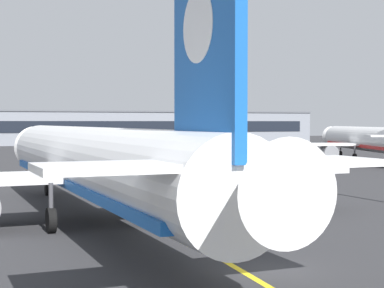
% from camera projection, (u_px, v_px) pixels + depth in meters
% --- Properties ---
extents(ground_plane, '(400.00, 400.00, 0.00)m').
position_uv_depth(ground_plane, '(268.00, 271.00, 23.77)').
color(ground_plane, '#2D2D30').
extents(taxiway_centreline, '(6.14, 179.92, 0.01)m').
position_uv_depth(taxiway_centreline, '(104.00, 190.00, 51.94)').
color(taxiway_centreline, yellow).
rests_on(taxiway_centreline, ground).
extents(airliner_foreground, '(32.18, 41.50, 11.65)m').
position_uv_depth(airliner_foreground, '(92.00, 164.00, 34.44)').
color(airliner_foreground, white).
rests_on(airliner_foreground, ground).
extents(airliner_background, '(29.38, 37.20, 10.70)m').
position_uv_depth(airliner_background, '(367.00, 140.00, 89.62)').
color(airliner_background, white).
rests_on(airliner_background, ground).
extents(terminal_building, '(162.33, 12.40, 8.55)m').
position_uv_depth(terminal_building, '(6.00, 128.00, 151.30)').
color(terminal_building, gray).
rests_on(terminal_building, ground).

